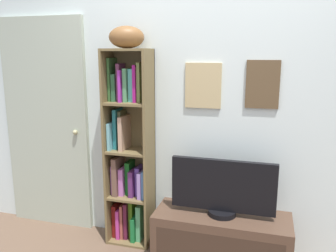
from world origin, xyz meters
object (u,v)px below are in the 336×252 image
door (47,125)px  bookshelf (129,156)px  television (223,188)px  football (127,37)px  tv_stand (221,237)px

door → bookshelf: bearing=-5.0°
bookshelf → television: size_ratio=2.07×
television → door: (-1.69, 0.18, 0.37)m
bookshelf → football: bearing=-58.8°
tv_stand → television: bearing=90.0°
tv_stand → football: bearing=174.5°
bookshelf → television: bookshelf is taller
bookshelf → football: size_ratio=5.97×
television → door: bearing=173.8°
tv_stand → door: bearing=173.8°
football → tv_stand: football is taller
bookshelf → tv_stand: (0.83, -0.11, -0.58)m
tv_stand → door: door is taller
football → television: size_ratio=0.35×
television → bookshelf: bearing=172.6°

